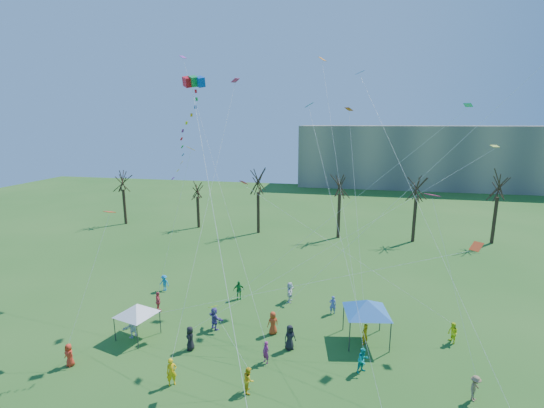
% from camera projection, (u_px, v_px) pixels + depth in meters
% --- Properties ---
extents(distant_building, '(60.00, 14.00, 15.00)m').
position_uv_depth(distant_building, '(423.00, 157.00, 93.34)').
color(distant_building, gray).
rests_on(distant_building, ground).
extents(bare_tree_row, '(70.79, 7.04, 9.92)m').
position_uv_depth(bare_tree_row, '(364.00, 191.00, 51.88)').
color(bare_tree_row, black).
rests_on(bare_tree_row, ground).
extents(big_box_kite, '(4.38, 6.35, 20.74)m').
position_uv_depth(big_box_kite, '(188.00, 137.00, 26.29)').
color(big_box_kite, red).
rests_on(big_box_kite, ground).
extents(canopy_tent_white, '(3.42, 3.42, 2.65)m').
position_uv_depth(canopy_tent_white, '(137.00, 309.00, 28.25)').
color(canopy_tent_white, '#3F3F44').
rests_on(canopy_tent_white, ground).
extents(canopy_tent_blue, '(4.32, 4.32, 3.28)m').
position_uv_depth(canopy_tent_blue, '(367.00, 306.00, 27.63)').
color(canopy_tent_blue, '#3F3F44').
rests_on(canopy_tent_blue, ground).
extents(festival_crowd, '(27.30, 15.57, 1.85)m').
position_uv_depth(festival_crowd, '(267.00, 333.00, 27.68)').
color(festival_crowd, red).
rests_on(festival_crowd, ground).
extents(small_kites_aloft, '(30.11, 19.29, 32.54)m').
position_uv_depth(small_kites_aloft, '(324.00, 149.00, 28.50)').
color(small_kites_aloft, '#F7360D').
rests_on(small_kites_aloft, ground).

